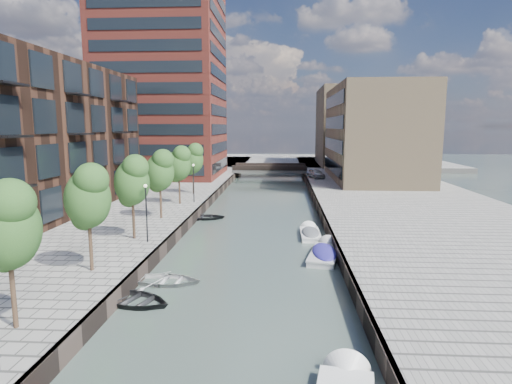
# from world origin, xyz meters

# --- Properties ---
(water) EXTENTS (300.00, 300.00, 0.00)m
(water) POSITION_xyz_m (0.00, 40.00, 0.00)
(water) COLOR #38473F
(water) RESTS_ON ground
(quay_right) EXTENTS (20.00, 140.00, 1.00)m
(quay_right) POSITION_xyz_m (16.00, 40.00, 0.50)
(quay_right) COLOR gray
(quay_right) RESTS_ON ground
(quay_wall_left) EXTENTS (0.25, 140.00, 1.00)m
(quay_wall_left) POSITION_xyz_m (-6.10, 40.00, 0.50)
(quay_wall_left) COLOR #332823
(quay_wall_left) RESTS_ON ground
(quay_wall_right) EXTENTS (0.25, 140.00, 1.00)m
(quay_wall_right) POSITION_xyz_m (6.10, 40.00, 0.50)
(quay_wall_right) COLOR #332823
(quay_wall_right) RESTS_ON ground
(far_closure) EXTENTS (80.00, 40.00, 1.00)m
(far_closure) POSITION_xyz_m (0.00, 100.00, 0.50)
(far_closure) COLOR gray
(far_closure) RESTS_ON ground
(apartment_block) EXTENTS (8.00, 38.00, 14.00)m
(apartment_block) POSITION_xyz_m (-20.00, 30.00, 8.00)
(apartment_block) COLOR black
(apartment_block) RESTS_ON quay_left
(tower) EXTENTS (18.00, 18.00, 30.00)m
(tower) POSITION_xyz_m (-17.00, 65.00, 16.00)
(tower) COLOR maroon
(tower) RESTS_ON quay_left
(tan_block_near) EXTENTS (12.00, 25.00, 14.00)m
(tan_block_near) POSITION_xyz_m (16.00, 62.00, 8.00)
(tan_block_near) COLOR #9C825F
(tan_block_near) RESTS_ON quay_right
(tan_block_far) EXTENTS (12.00, 20.00, 16.00)m
(tan_block_far) POSITION_xyz_m (16.00, 88.00, 9.00)
(tan_block_far) COLOR #9C825F
(tan_block_far) RESTS_ON quay_right
(bridge) EXTENTS (13.00, 6.00, 1.30)m
(bridge) POSITION_xyz_m (0.00, 72.00, 1.39)
(bridge) COLOR gray
(bridge) RESTS_ON ground
(tree_1) EXTENTS (2.50, 2.50, 5.95)m
(tree_1) POSITION_xyz_m (-8.50, 11.00, 5.31)
(tree_1) COLOR #382619
(tree_1) RESTS_ON quay_left
(tree_2) EXTENTS (2.50, 2.50, 5.95)m
(tree_2) POSITION_xyz_m (-8.50, 18.00, 5.31)
(tree_2) COLOR #382619
(tree_2) RESTS_ON quay_left
(tree_3) EXTENTS (2.50, 2.50, 5.95)m
(tree_3) POSITION_xyz_m (-8.50, 25.00, 5.31)
(tree_3) COLOR #382619
(tree_3) RESTS_ON quay_left
(tree_4) EXTENTS (2.50, 2.50, 5.95)m
(tree_4) POSITION_xyz_m (-8.50, 32.00, 5.31)
(tree_4) COLOR #382619
(tree_4) RESTS_ON quay_left
(tree_5) EXTENTS (2.50, 2.50, 5.95)m
(tree_5) POSITION_xyz_m (-8.50, 39.00, 5.31)
(tree_5) COLOR #382619
(tree_5) RESTS_ON quay_left
(tree_6) EXTENTS (2.50, 2.50, 5.95)m
(tree_6) POSITION_xyz_m (-8.50, 46.00, 5.31)
(tree_6) COLOR #382619
(tree_6) RESTS_ON quay_left
(lamp_1) EXTENTS (0.24, 0.24, 4.12)m
(lamp_1) POSITION_xyz_m (-7.20, 24.00, 3.51)
(lamp_1) COLOR black
(lamp_1) RESTS_ON quay_left
(lamp_2) EXTENTS (0.24, 0.24, 4.12)m
(lamp_2) POSITION_xyz_m (-7.20, 40.00, 3.51)
(lamp_2) COLOR black
(lamp_2) RESTS_ON quay_left
(sloop_0) EXTENTS (4.96, 4.19, 0.88)m
(sloop_0) POSITION_xyz_m (-5.40, 15.86, 0.00)
(sloop_0) COLOR black
(sloop_0) RESTS_ON ground
(sloop_3) EXTENTS (4.18, 3.11, 0.83)m
(sloop_3) POSITION_xyz_m (-4.42, 18.79, 0.00)
(sloop_3) COLOR #BDBCBA
(sloop_3) RESTS_ON ground
(sloop_4) EXTENTS (4.31, 3.26, 0.84)m
(sloop_4) POSITION_xyz_m (-5.40, 36.28, 0.00)
(sloop_4) COLOR black
(sloop_4) RESTS_ON ground
(motorboat_3) EXTENTS (2.86, 5.50, 1.75)m
(motorboat_3) POSITION_xyz_m (5.29, 24.65, 0.21)
(motorboat_3) COLOR beige
(motorboat_3) RESTS_ON ground
(motorboat_4) EXTENTS (1.59, 4.51, 1.50)m
(motorboat_4) POSITION_xyz_m (4.60, 30.38, 0.18)
(motorboat_4) COLOR white
(motorboat_4) RESTS_ON ground
(car) EXTENTS (3.04, 4.65, 1.47)m
(car) POSITION_xyz_m (7.50, 62.77, 1.74)
(car) COLOR #B3B4B8
(car) RESTS_ON quay_right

